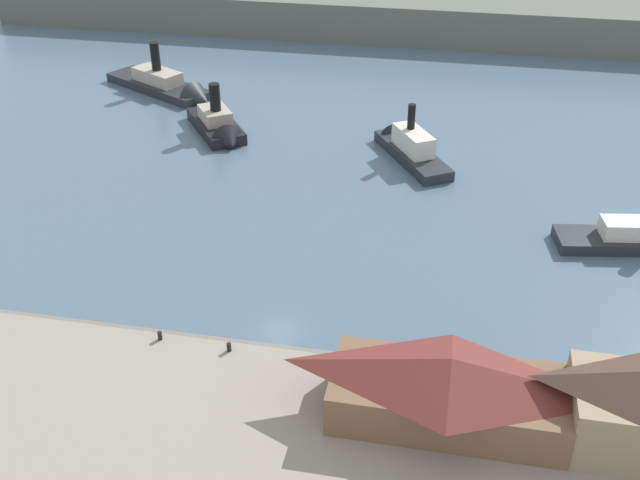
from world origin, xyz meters
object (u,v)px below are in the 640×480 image
Objects in this scene: mooring_post_center_west at (160,336)px; ferry_outer_harbor at (407,145)px; ferry_shed_west_terminal at (449,388)px; ferry_departing_north at (219,127)px; mooring_post_center_east at (229,347)px; ferry_approaching_east at (170,87)px.

ferry_outer_harbor is at bearing 68.59° from mooring_post_center_west.
ferry_outer_harbor reaches higher than ferry_shed_west_terminal.
ferry_shed_west_terminal reaches higher than mooring_post_center_west.
ferry_shed_west_terminal is 1.12× the size of ferry_outer_harbor.
mooring_post_center_east is at bearing -71.38° from ferry_departing_north.
ferry_approaching_east reaches higher than mooring_post_center_west.
mooring_post_center_east is at bearing -2.91° from mooring_post_center_west.
mooring_post_center_east is 51.80m from ferry_outer_harbor.
ferry_departing_north reaches higher than mooring_post_center_east.
ferry_approaching_east is at bearing 131.72° from ferry_departing_north.
ferry_shed_west_terminal is 28.84m from mooring_post_center_west.
ferry_outer_harbor is at bearing -21.69° from ferry_approaching_east.
mooring_post_center_east is 0.05× the size of ferry_outer_harbor.
ferry_approaching_east is at bearing 109.93° from mooring_post_center_west.
ferry_approaching_east reaches higher than mooring_post_center_east.
ferry_shed_west_terminal is at bearing -54.05° from ferry_approaching_east.
ferry_shed_west_terminal is 1.27× the size of ferry_departing_north.
ferry_departing_north is at bearing 108.62° from mooring_post_center_east.
mooring_post_center_west is at bearing -111.41° from ferry_outer_harbor.
ferry_shed_west_terminal is 0.85× the size of ferry_approaching_east.
ferry_outer_harbor is (-8.65, 55.13, -2.90)m from ferry_shed_west_terminal.
ferry_shed_west_terminal is 21.76m from mooring_post_center_east.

